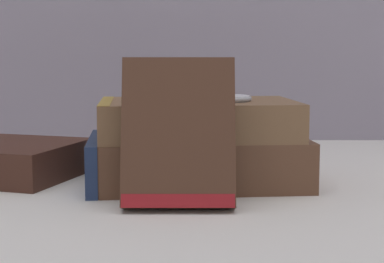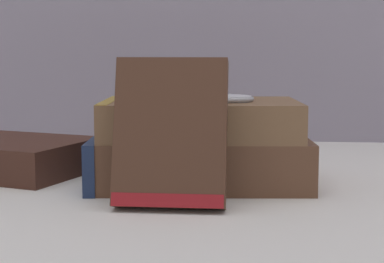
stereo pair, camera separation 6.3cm
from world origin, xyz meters
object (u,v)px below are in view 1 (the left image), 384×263
book_flat_bottom (193,160)px  book_leaning_front (179,139)px  book_flat_top (194,119)px  pocket_watch (228,98)px

book_flat_bottom → book_leaning_front: size_ratio=1.76×
book_flat_bottom → book_flat_top: bearing=-77.7°
book_flat_bottom → pocket_watch: pocket_watch is taller
book_flat_bottom → book_leaning_front: bearing=-101.9°
book_leaning_front → book_flat_top: bearing=82.6°
book_leaning_front → pocket_watch: book_leaning_front is taller
book_flat_bottom → book_flat_top: (0.00, -0.00, 0.04)m
book_flat_bottom → book_leaning_front: book_leaning_front is taller
book_flat_bottom → book_leaning_front: 0.11m
book_flat_top → book_leaning_front: 0.10m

